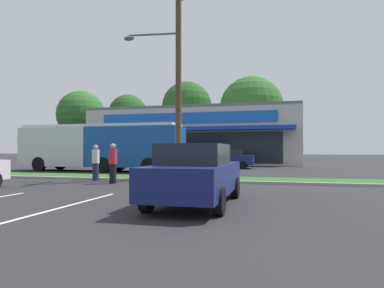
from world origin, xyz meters
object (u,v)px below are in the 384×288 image
at_px(car_3, 59,158).
at_px(car_2, 228,159).
at_px(pedestrian_near_bench, 96,163).
at_px(pedestrian_by_pole, 113,163).
at_px(utility_pole, 176,71).
at_px(car_1, 196,174).
at_px(city_bus, 101,146).

bearing_deg(car_3, car_2, 179.25).
xyz_separation_m(pedestrian_near_bench, pedestrian_by_pole, (1.47, -1.06, 0.02)).
distance_m(utility_pole, car_1, 9.19).
relative_size(car_2, pedestrian_near_bench, 2.38).
height_order(city_bus, pedestrian_by_pole, city_bus).
xyz_separation_m(car_2, pedestrian_near_bench, (-4.64, -12.51, 0.09)).
relative_size(utility_pole, pedestrian_near_bench, 5.94).
xyz_separation_m(utility_pole, car_3, (-14.75, 11.08, -4.73)).
distance_m(car_1, pedestrian_by_pole, 6.80).
height_order(utility_pole, city_bus, utility_pole).
bearing_deg(pedestrian_by_pole, pedestrian_near_bench, 48.17).
xyz_separation_m(car_1, pedestrian_by_pole, (-4.93, 4.68, 0.06)).
bearing_deg(utility_pole, pedestrian_by_pole, -127.58).
distance_m(utility_pole, car_3, 19.05).
bearing_deg(car_1, car_3, 43.64).
height_order(utility_pole, pedestrian_by_pole, utility_pole).
bearing_deg(car_1, pedestrian_near_bench, 48.09).
bearing_deg(car_2, car_1, 95.52).
height_order(city_bus, car_2, city_bus).
bearing_deg(car_2, pedestrian_near_bench, 69.64).
relative_size(city_bus, car_1, 2.52).
relative_size(utility_pole, pedestrian_by_pole, 5.82).
distance_m(city_bus, car_1, 15.88).
xyz_separation_m(car_1, car_2, (-1.76, 18.26, -0.05)).
bearing_deg(pedestrian_near_bench, car_2, 35.37).
height_order(car_1, pedestrian_near_bench, pedestrian_near_bench).
distance_m(car_2, pedestrian_by_pole, 13.94).
relative_size(car_2, car_3, 0.98).
relative_size(city_bus, car_3, 2.78).
relative_size(city_bus, car_2, 2.85).
bearing_deg(pedestrian_near_bench, pedestrian_by_pole, -70.13).
relative_size(utility_pole, car_1, 2.21).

